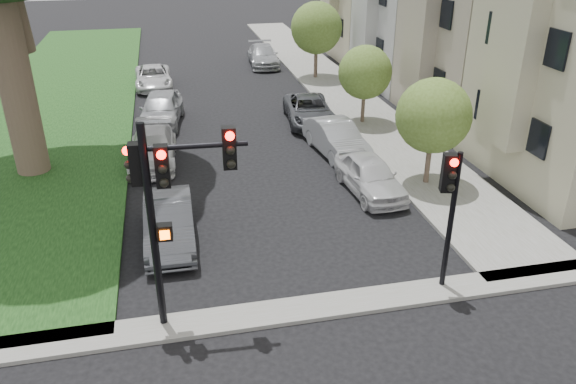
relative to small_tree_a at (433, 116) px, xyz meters
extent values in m
plane|color=black|center=(-6.20, -8.53, -2.75)|extent=(140.00, 140.00, 0.00)
cube|color=black|center=(-15.20, 15.47, -2.69)|extent=(8.00, 44.00, 0.12)
cube|color=slate|center=(0.55, 15.47, -2.69)|extent=(3.50, 44.00, 0.12)
cube|color=slate|center=(-6.20, -6.53, -2.69)|extent=(60.00, 1.00, 0.12)
cube|color=#BCB896|center=(2.45, -0.53, 1.75)|extent=(0.70, 2.20, 5.50)
cube|color=black|center=(2.75, -0.53, 2.75)|extent=(0.08, 3.60, 6.00)
cube|color=gray|center=(6.30, 6.97, 2.25)|extent=(7.00, 7.40, 10.00)
cube|color=gray|center=(2.45, 6.97, 1.75)|extent=(0.70, 2.20, 5.50)
cube|color=black|center=(2.75, 6.97, 2.75)|extent=(0.08, 3.60, 6.00)
cube|color=#B4B4B4|center=(2.45, 14.47, 1.75)|extent=(0.70, 2.20, 5.50)
cylinder|color=brown|center=(-14.88, 4.43, 1.81)|extent=(1.26, 1.26, 9.13)
cylinder|color=brown|center=(0.00, 0.00, -1.77)|extent=(0.20, 0.20, 1.97)
sphere|color=#496521|center=(0.00, 0.00, 0.01)|extent=(2.76, 2.76, 2.76)
cylinder|color=brown|center=(0.00, 7.36, -1.83)|extent=(0.18, 0.18, 1.85)
sphere|color=#496521|center=(0.00, 7.36, -0.17)|extent=(2.58, 2.58, 2.58)
cylinder|color=brown|center=(0.00, 16.39, -1.62)|extent=(0.23, 0.23, 2.27)
sphere|color=#496521|center=(0.00, 16.39, 0.43)|extent=(3.18, 3.18, 3.18)
cylinder|color=black|center=(-10.00, -6.33, -0.09)|extent=(0.20, 0.20, 5.34)
cylinder|color=black|center=(-8.87, -6.33, 1.97)|extent=(2.26, 0.25, 0.12)
cube|color=black|center=(-9.64, -6.33, 1.56)|extent=(0.32, 0.28, 0.98)
cube|color=black|center=(-8.15, -6.33, 1.86)|extent=(0.32, 0.28, 0.98)
cube|color=black|center=(-10.21, -6.08, 1.56)|extent=(0.28, 0.32, 0.98)
sphere|color=#FF0C05|center=(-9.64, -6.49, 1.89)|extent=(0.21, 0.21, 0.21)
sphere|color=black|center=(-9.64, -6.49, 1.23)|extent=(0.21, 0.21, 0.21)
cube|color=black|center=(-9.74, -6.33, -0.09)|extent=(0.37, 0.28, 0.39)
cube|color=#FF5905|center=(-9.74, -6.48, -0.09)|extent=(0.23, 0.03, 0.23)
cylinder|color=black|center=(-2.47, -6.33, -0.74)|extent=(0.18, 0.18, 4.02)
cube|color=black|center=(-2.73, -6.33, 0.74)|extent=(0.38, 0.35, 1.01)
sphere|color=#FF0C05|center=(-2.73, -6.49, 1.08)|extent=(0.21, 0.21, 0.21)
imported|color=silver|center=(-2.36, -0.18, -2.06)|extent=(1.87, 4.16, 1.39)
imported|color=#999BA0|center=(-2.46, 3.79, -2.04)|extent=(2.04, 4.51, 1.44)
imported|color=#3F4247|center=(-2.57, 8.08, -2.10)|extent=(2.62, 4.91, 1.31)
imported|color=#999BA0|center=(-2.61, 20.71, -2.06)|extent=(2.27, 4.91, 1.39)
imported|color=#3F4247|center=(-9.70, -2.24, -2.06)|extent=(1.51, 4.24, 1.39)
imported|color=silver|center=(-10.18, 4.47, -2.09)|extent=(2.09, 4.69, 1.34)
imported|color=#999BA0|center=(-9.76, 9.42, -1.96)|extent=(2.54, 4.90, 1.59)
imported|color=silver|center=(-10.11, 16.50, -2.12)|extent=(2.23, 4.62, 1.27)
camera|label=1|loc=(-9.38, -17.94, 6.40)|focal=35.00mm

